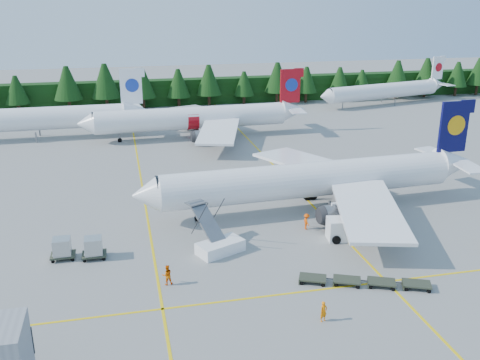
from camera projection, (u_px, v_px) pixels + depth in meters
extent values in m
plane|color=gray|center=(301.00, 258.00, 52.20)|extent=(320.00, 320.00, 0.00)
cube|color=yellow|center=(144.00, 199.00, 67.68)|extent=(0.25, 120.00, 0.01)
cube|color=yellow|center=(294.00, 187.00, 71.91)|extent=(0.25, 120.00, 0.01)
cube|color=yellow|center=(323.00, 289.00, 46.66)|extent=(80.00, 0.25, 0.01)
cube|color=black|center=(188.00, 92.00, 126.85)|extent=(220.00, 4.00, 6.00)
cylinder|color=white|center=(309.00, 180.00, 63.16)|extent=(35.48, 5.88, 4.16)
cone|color=white|center=(146.00, 195.00, 58.26)|extent=(3.11, 4.29, 4.16)
cube|color=#070739|center=(454.00, 127.00, 66.40)|extent=(3.96, 0.56, 6.44)
cube|color=white|center=(304.00, 162.00, 72.20)|extent=(11.36, 16.78, 1.18)
cylinder|color=slate|center=(297.00, 180.00, 69.59)|extent=(3.63, 2.35, 2.18)
cube|color=white|center=(368.00, 209.00, 56.12)|extent=(10.10, 16.67, 1.18)
cylinder|color=slate|center=(338.00, 214.00, 58.61)|extent=(3.63, 2.35, 2.18)
cylinder|color=slate|center=(198.00, 214.00, 60.65)|extent=(0.25, 0.25, 1.77)
cylinder|color=white|center=(192.00, 118.00, 96.18)|extent=(34.26, 5.08, 4.02)
cone|color=white|center=(86.00, 124.00, 91.74)|extent=(2.94, 4.10, 4.02)
cube|color=#A90B14|center=(290.00, 86.00, 99.01)|extent=(3.83, 0.47, 6.23)
cube|color=white|center=(200.00, 111.00, 104.91)|extent=(10.77, 16.22, 1.14)
cylinder|color=slate|center=(192.00, 122.00, 102.40)|extent=(3.48, 2.22, 2.11)
cube|color=white|center=(219.00, 131.00, 89.28)|extent=(9.99, 16.15, 1.14)
cylinder|color=slate|center=(204.00, 136.00, 91.73)|extent=(3.48, 2.22, 2.11)
cylinder|color=slate|center=(120.00, 137.00, 93.96)|extent=(0.24, 0.24, 1.71)
cylinder|color=white|center=(24.00, 119.00, 94.62)|extent=(35.01, 4.55, 4.11)
cube|color=white|center=(131.00, 86.00, 97.19)|extent=(3.91, 0.41, 6.38)
cylinder|color=white|center=(383.00, 91.00, 126.24)|extent=(30.48, 10.45, 3.58)
cone|color=white|center=(325.00, 96.00, 119.38)|extent=(3.26, 4.06, 3.58)
cube|color=white|center=(438.00, 68.00, 131.69)|extent=(3.39, 1.08, 5.56)
cylinder|color=slate|center=(343.00, 106.00, 122.24)|extent=(0.22, 0.22, 1.43)
cube|color=white|center=(220.00, 247.00, 53.22)|extent=(5.16, 4.05, 1.20)
cube|color=slate|center=(208.00, 222.00, 54.26)|extent=(3.36, 4.69, 3.24)
cube|color=slate|center=(196.00, 203.00, 55.43)|extent=(2.33, 1.99, 0.13)
cube|color=silver|center=(338.00, 229.00, 56.00)|extent=(2.47, 2.47, 2.28)
cube|color=black|center=(338.00, 224.00, 55.82)|extent=(2.13, 2.31, 0.98)
cube|color=silver|center=(369.00, 224.00, 56.08)|extent=(4.21, 2.94, 2.82)
cube|color=#2F3426|center=(313.00, 278.00, 47.69)|extent=(2.81, 2.34, 0.14)
cube|color=#2F3426|center=(347.00, 280.00, 47.36)|extent=(2.81, 2.34, 0.14)
cube|color=#2F3426|center=(382.00, 282.00, 47.03)|extent=(2.81, 2.34, 0.14)
cube|color=#2F3426|center=(417.00, 284.00, 46.69)|extent=(2.81, 2.34, 0.14)
cube|color=#2F3426|center=(63.00, 255.00, 52.00)|extent=(2.33, 1.80, 0.15)
cube|color=#B1B5B6|center=(62.00, 246.00, 51.71)|extent=(1.64, 1.59, 1.64)
cube|color=#2F3426|center=(94.00, 254.00, 52.14)|extent=(2.33, 1.80, 0.15)
cube|color=#B1B5B6|center=(93.00, 246.00, 51.85)|extent=(1.64, 1.59, 1.64)
imported|color=orange|center=(324.00, 312.00, 41.82)|extent=(0.72, 0.57, 1.71)
imported|color=#F76605|center=(167.00, 275.00, 47.19)|extent=(0.99, 0.81, 1.87)
imported|color=#EC4A04|center=(307.00, 222.00, 58.51)|extent=(0.55, 0.77, 1.81)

